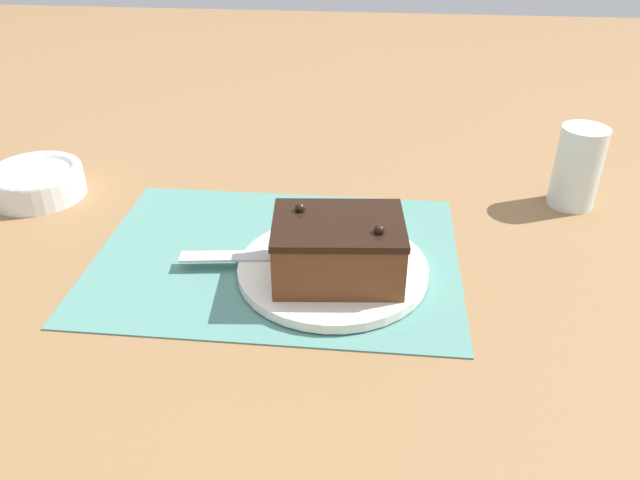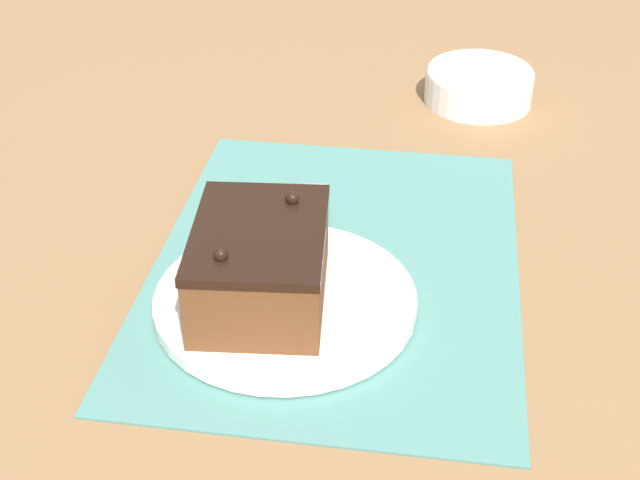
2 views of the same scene
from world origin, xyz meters
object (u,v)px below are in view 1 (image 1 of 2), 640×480
object	(u,v)px
cake_plate	(333,269)
serving_knife	(293,253)
drinking_glass	(578,167)
small_bowl	(37,181)
chocolate_cake	(338,248)

from	to	relation	value
cake_plate	serving_knife	size ratio (longest dim) A/B	1.11
drinking_glass	small_bowl	distance (m)	0.79
serving_knife	small_bowl	xyz separation A→B (m)	(-0.41, 0.15, 0.00)
serving_knife	small_bowl	distance (m)	0.43
serving_knife	drinking_glass	size ratio (longest dim) A/B	1.75
cake_plate	small_bowl	world-z (taller)	small_bowl
cake_plate	small_bowl	distance (m)	0.49
cake_plate	serving_knife	bearing A→B (deg)	164.46
cake_plate	small_bowl	xyz separation A→B (m)	(-0.46, 0.17, 0.02)
cake_plate	serving_knife	xyz separation A→B (m)	(-0.05, 0.01, 0.01)
small_bowl	drinking_glass	bearing A→B (deg)	3.92
cake_plate	chocolate_cake	xyz separation A→B (m)	(0.01, -0.02, 0.04)
chocolate_cake	cake_plate	bearing A→B (deg)	110.21
serving_knife	drinking_glass	bearing A→B (deg)	-68.95
chocolate_cake	drinking_glass	bearing A→B (deg)	36.48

